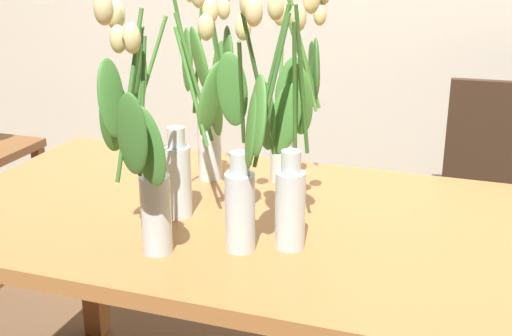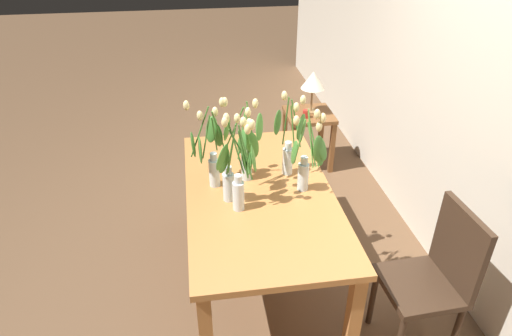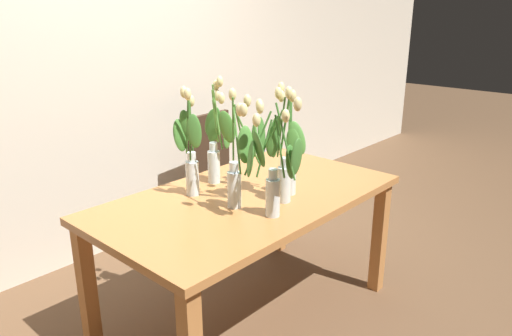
% 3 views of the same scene
% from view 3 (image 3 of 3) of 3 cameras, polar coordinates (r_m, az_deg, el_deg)
% --- Properties ---
extents(ground_plane, '(18.00, 18.00, 0.00)m').
position_cam_3_polar(ground_plane, '(2.87, -0.87, -17.03)').
color(ground_plane, brown).
extents(room_wall_rear, '(9.00, 0.10, 2.70)m').
position_cam_3_polar(room_wall_rear, '(3.42, -18.08, 12.26)').
color(room_wall_rear, beige).
rests_on(room_wall_rear, ground).
extents(dining_table, '(1.60, 0.90, 0.74)m').
position_cam_3_polar(dining_table, '(2.55, -0.94, -5.08)').
color(dining_table, '#B7753D').
rests_on(dining_table, ground).
extents(tulip_vase_0, '(0.23, 0.25, 0.58)m').
position_cam_3_polar(tulip_vase_0, '(2.16, 2.03, -0.52)').
color(tulip_vase_0, silver).
rests_on(tulip_vase_0, dining_table).
extents(tulip_vase_1, '(0.14, 0.23, 0.56)m').
position_cam_3_polar(tulip_vase_1, '(2.48, -7.78, 1.60)').
color(tulip_vase_1, silver).
rests_on(tulip_vase_1, dining_table).
extents(tulip_vase_2, '(0.25, 0.27, 0.57)m').
position_cam_3_polar(tulip_vase_2, '(2.30, -2.09, 0.93)').
color(tulip_vase_2, silver).
rests_on(tulip_vase_2, dining_table).
extents(tulip_vase_3, '(0.13, 0.26, 0.58)m').
position_cam_3_polar(tulip_vase_3, '(2.45, 3.74, 1.83)').
color(tulip_vase_3, silver).
rests_on(tulip_vase_3, dining_table).
extents(tulip_vase_4, '(0.17, 0.18, 0.56)m').
position_cam_3_polar(tulip_vase_4, '(2.39, 2.70, 0.27)').
color(tulip_vase_4, silver).
rests_on(tulip_vase_4, dining_table).
extents(tulip_vase_5, '(0.14, 0.23, 0.58)m').
position_cam_3_polar(tulip_vase_5, '(2.66, -4.80, 3.08)').
color(tulip_vase_5, silver).
rests_on(tulip_vase_5, dining_table).
extents(dining_chair, '(0.42, 0.42, 0.93)m').
position_cam_3_polar(dining_chair, '(3.59, -4.32, -0.15)').
color(dining_chair, '#382619').
rests_on(dining_chair, ground).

